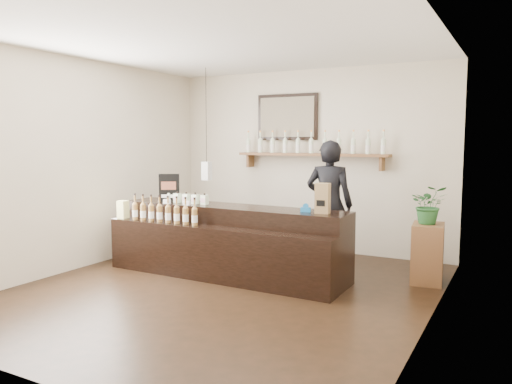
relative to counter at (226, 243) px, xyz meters
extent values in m
plane|color=black|center=(0.33, -0.58, -0.41)|extent=(5.00, 5.00, 0.00)
plane|color=beige|center=(0.33, 1.92, 0.99)|extent=(4.50, 0.00, 4.50)
plane|color=beige|center=(0.33, -3.08, 0.99)|extent=(4.50, 0.00, 4.50)
plane|color=beige|center=(-1.92, -0.58, 0.99)|extent=(0.00, 5.00, 5.00)
plane|color=beige|center=(2.58, -0.58, 0.99)|extent=(0.00, 5.00, 5.00)
plane|color=white|center=(0.33, -0.58, 2.39)|extent=(5.00, 5.00, 0.00)
cube|color=brown|center=(0.43, 1.79, 1.09)|extent=(2.40, 0.25, 0.04)
cube|color=brown|center=(-0.65, 1.82, 0.97)|extent=(0.04, 0.20, 0.20)
cube|color=brown|center=(1.51, 1.82, 0.97)|extent=(0.04, 0.20, 0.20)
cube|color=black|center=(-0.02, 1.89, 1.67)|extent=(1.02, 0.04, 0.72)
cube|color=#463B2D|center=(-0.02, 1.86, 1.67)|extent=(0.92, 0.01, 0.62)
cube|color=white|center=(-0.97, 1.02, 0.84)|extent=(0.12, 0.12, 0.28)
cylinder|color=black|center=(-0.97, 1.02, 1.68)|extent=(0.01, 0.01, 1.41)
cylinder|color=#E0F4CC|center=(-0.67, 1.79, 1.21)|extent=(0.07, 0.07, 0.20)
cone|color=#E0F4CC|center=(-0.67, 1.79, 1.34)|extent=(0.07, 0.07, 0.05)
cylinder|color=#E0F4CC|center=(-0.67, 1.79, 1.40)|extent=(0.02, 0.02, 0.07)
cylinder|color=#F29D47|center=(-0.67, 1.79, 1.44)|extent=(0.03, 0.03, 0.02)
cylinder|color=white|center=(-0.67, 1.79, 1.19)|extent=(0.07, 0.07, 0.09)
cylinder|color=#E0F4CC|center=(-0.45, 1.79, 1.21)|extent=(0.07, 0.07, 0.20)
cone|color=#E0F4CC|center=(-0.45, 1.79, 1.34)|extent=(0.07, 0.07, 0.05)
cylinder|color=#E0F4CC|center=(-0.45, 1.79, 1.40)|extent=(0.02, 0.02, 0.07)
cylinder|color=#F29D47|center=(-0.45, 1.79, 1.44)|extent=(0.03, 0.03, 0.02)
cylinder|color=white|center=(-0.45, 1.79, 1.19)|extent=(0.07, 0.07, 0.09)
cylinder|color=#E0F4CC|center=(-0.23, 1.79, 1.21)|extent=(0.07, 0.07, 0.20)
cone|color=#E0F4CC|center=(-0.23, 1.79, 1.34)|extent=(0.07, 0.07, 0.05)
cylinder|color=#E0F4CC|center=(-0.23, 1.79, 1.40)|extent=(0.02, 0.02, 0.07)
cylinder|color=#F29D47|center=(-0.23, 1.79, 1.44)|extent=(0.03, 0.03, 0.02)
cylinder|color=white|center=(-0.23, 1.79, 1.19)|extent=(0.07, 0.07, 0.09)
cylinder|color=#E0F4CC|center=(-0.01, 1.79, 1.21)|extent=(0.07, 0.07, 0.20)
cone|color=#E0F4CC|center=(-0.01, 1.79, 1.34)|extent=(0.07, 0.07, 0.05)
cylinder|color=#E0F4CC|center=(-0.01, 1.79, 1.40)|extent=(0.02, 0.02, 0.07)
cylinder|color=#F29D47|center=(-0.01, 1.79, 1.44)|extent=(0.03, 0.03, 0.02)
cylinder|color=white|center=(-0.01, 1.79, 1.19)|extent=(0.07, 0.07, 0.09)
cylinder|color=#E0F4CC|center=(0.21, 1.79, 1.21)|extent=(0.07, 0.07, 0.20)
cone|color=#E0F4CC|center=(0.21, 1.79, 1.34)|extent=(0.07, 0.07, 0.05)
cylinder|color=#E0F4CC|center=(0.21, 1.79, 1.40)|extent=(0.02, 0.02, 0.07)
cylinder|color=#F29D47|center=(0.21, 1.79, 1.44)|extent=(0.03, 0.03, 0.02)
cylinder|color=white|center=(0.21, 1.79, 1.19)|extent=(0.07, 0.07, 0.09)
cylinder|color=#E0F4CC|center=(0.43, 1.79, 1.21)|extent=(0.07, 0.07, 0.20)
cone|color=#E0F4CC|center=(0.43, 1.79, 1.34)|extent=(0.07, 0.07, 0.05)
cylinder|color=#E0F4CC|center=(0.43, 1.79, 1.40)|extent=(0.02, 0.02, 0.07)
cylinder|color=#F29D47|center=(0.43, 1.79, 1.44)|extent=(0.03, 0.03, 0.02)
cylinder|color=white|center=(0.43, 1.79, 1.19)|extent=(0.07, 0.07, 0.09)
cylinder|color=#E0F4CC|center=(0.65, 1.79, 1.21)|extent=(0.07, 0.07, 0.20)
cone|color=#E0F4CC|center=(0.65, 1.79, 1.34)|extent=(0.07, 0.07, 0.05)
cylinder|color=#E0F4CC|center=(0.65, 1.79, 1.40)|extent=(0.02, 0.02, 0.07)
cylinder|color=#F29D47|center=(0.65, 1.79, 1.44)|extent=(0.03, 0.03, 0.02)
cylinder|color=white|center=(0.65, 1.79, 1.19)|extent=(0.07, 0.07, 0.09)
cylinder|color=#E0F4CC|center=(0.87, 1.79, 1.21)|extent=(0.07, 0.07, 0.20)
cone|color=#E0F4CC|center=(0.87, 1.79, 1.34)|extent=(0.07, 0.07, 0.05)
cylinder|color=#E0F4CC|center=(0.87, 1.79, 1.40)|extent=(0.02, 0.02, 0.07)
cylinder|color=#F29D47|center=(0.87, 1.79, 1.44)|extent=(0.03, 0.03, 0.02)
cylinder|color=white|center=(0.87, 1.79, 1.19)|extent=(0.07, 0.07, 0.09)
cylinder|color=#E0F4CC|center=(1.09, 1.79, 1.21)|extent=(0.07, 0.07, 0.20)
cone|color=#E0F4CC|center=(1.09, 1.79, 1.34)|extent=(0.07, 0.07, 0.05)
cylinder|color=#E0F4CC|center=(1.09, 1.79, 1.40)|extent=(0.02, 0.02, 0.07)
cylinder|color=#F29D47|center=(1.09, 1.79, 1.44)|extent=(0.03, 0.03, 0.02)
cylinder|color=white|center=(1.09, 1.79, 1.19)|extent=(0.07, 0.07, 0.09)
cylinder|color=#E0F4CC|center=(1.31, 1.79, 1.21)|extent=(0.07, 0.07, 0.20)
cone|color=#E0F4CC|center=(1.31, 1.79, 1.34)|extent=(0.07, 0.07, 0.05)
cylinder|color=#E0F4CC|center=(1.31, 1.79, 1.40)|extent=(0.02, 0.02, 0.07)
cylinder|color=#F29D47|center=(1.31, 1.79, 1.44)|extent=(0.03, 0.03, 0.02)
cylinder|color=white|center=(1.31, 1.79, 1.19)|extent=(0.07, 0.07, 0.09)
cylinder|color=#E0F4CC|center=(1.53, 1.79, 1.21)|extent=(0.07, 0.07, 0.20)
cone|color=#E0F4CC|center=(1.53, 1.79, 1.34)|extent=(0.07, 0.07, 0.05)
cylinder|color=#E0F4CC|center=(1.53, 1.79, 1.40)|extent=(0.02, 0.02, 0.07)
cylinder|color=#F29D47|center=(1.53, 1.79, 1.44)|extent=(0.03, 0.03, 0.02)
cylinder|color=white|center=(1.53, 1.79, 1.19)|extent=(0.07, 0.07, 0.09)
cube|color=black|center=(0.01, 0.12, 0.02)|extent=(3.15, 0.60, 0.88)
cube|color=black|center=(0.01, -0.30, -0.08)|extent=(3.14, 0.32, 0.66)
cube|color=white|center=(-0.87, -0.09, 0.49)|extent=(0.10, 0.04, 0.05)
cube|color=white|center=(-0.54, -0.09, 0.49)|extent=(0.10, 0.04, 0.05)
cube|color=#E4E68C|center=(-1.45, -0.30, 0.31)|extent=(0.12, 0.12, 0.12)
cube|color=#E4E68C|center=(-1.45, -0.30, 0.43)|extent=(0.12, 0.12, 0.12)
cube|color=#E0F4CC|center=(-0.96, 0.07, 0.52)|extent=(0.08, 0.08, 0.13)
cube|color=beige|center=(-0.96, 0.03, 0.52)|extent=(0.07, 0.00, 0.06)
cylinder|color=black|center=(-0.96, 0.07, 0.60)|extent=(0.02, 0.02, 0.03)
cube|color=#E0F4CC|center=(-0.81, 0.07, 0.52)|extent=(0.08, 0.08, 0.13)
cube|color=beige|center=(-0.81, 0.03, 0.52)|extent=(0.07, 0.00, 0.06)
cylinder|color=black|center=(-0.81, 0.07, 0.60)|extent=(0.02, 0.02, 0.03)
cube|color=#E0F4CC|center=(-0.66, 0.07, 0.52)|extent=(0.08, 0.08, 0.13)
cube|color=beige|center=(-0.66, 0.03, 0.52)|extent=(0.07, 0.00, 0.06)
cylinder|color=black|center=(-0.66, 0.07, 0.60)|extent=(0.02, 0.02, 0.03)
cube|color=#E0F4CC|center=(-0.52, 0.07, 0.52)|extent=(0.08, 0.08, 0.13)
cube|color=beige|center=(-0.52, 0.03, 0.52)|extent=(0.07, 0.00, 0.06)
cylinder|color=black|center=(-0.52, 0.07, 0.60)|extent=(0.02, 0.02, 0.03)
cube|color=#E0F4CC|center=(-0.37, 0.07, 0.52)|extent=(0.08, 0.08, 0.13)
cube|color=beige|center=(-0.37, 0.03, 0.52)|extent=(0.07, 0.00, 0.06)
cylinder|color=black|center=(-0.37, 0.07, 0.60)|extent=(0.02, 0.02, 0.03)
cylinder|color=olive|center=(-1.24, -0.30, 0.35)|extent=(0.07, 0.07, 0.20)
cone|color=olive|center=(-1.24, -0.30, 0.48)|extent=(0.07, 0.07, 0.05)
cylinder|color=olive|center=(-1.24, -0.30, 0.54)|extent=(0.02, 0.02, 0.07)
cylinder|color=black|center=(-1.24, -0.30, 0.59)|extent=(0.03, 0.03, 0.02)
cylinder|color=white|center=(-1.24, -0.30, 0.33)|extent=(0.07, 0.07, 0.09)
cylinder|color=olive|center=(-1.10, -0.30, 0.35)|extent=(0.07, 0.07, 0.20)
cone|color=olive|center=(-1.10, -0.30, 0.48)|extent=(0.07, 0.07, 0.05)
cylinder|color=olive|center=(-1.10, -0.30, 0.54)|extent=(0.02, 0.02, 0.07)
cylinder|color=black|center=(-1.10, -0.30, 0.59)|extent=(0.03, 0.03, 0.02)
cylinder|color=white|center=(-1.10, -0.30, 0.33)|extent=(0.07, 0.07, 0.09)
cylinder|color=olive|center=(-0.96, -0.30, 0.35)|extent=(0.07, 0.07, 0.20)
cone|color=olive|center=(-0.96, -0.30, 0.48)|extent=(0.07, 0.07, 0.05)
cylinder|color=olive|center=(-0.96, -0.30, 0.54)|extent=(0.02, 0.02, 0.07)
cylinder|color=black|center=(-0.96, -0.30, 0.59)|extent=(0.03, 0.03, 0.02)
cylinder|color=white|center=(-0.96, -0.30, 0.33)|extent=(0.07, 0.07, 0.09)
cylinder|color=olive|center=(-0.82, -0.30, 0.35)|extent=(0.07, 0.07, 0.20)
cone|color=olive|center=(-0.82, -0.30, 0.48)|extent=(0.07, 0.07, 0.05)
cylinder|color=olive|center=(-0.82, -0.30, 0.54)|extent=(0.02, 0.02, 0.07)
cylinder|color=black|center=(-0.82, -0.30, 0.59)|extent=(0.03, 0.03, 0.02)
cylinder|color=white|center=(-0.82, -0.30, 0.33)|extent=(0.07, 0.07, 0.09)
cylinder|color=olive|center=(-0.68, -0.30, 0.35)|extent=(0.07, 0.07, 0.20)
cone|color=olive|center=(-0.68, -0.30, 0.48)|extent=(0.07, 0.07, 0.05)
cylinder|color=olive|center=(-0.68, -0.30, 0.54)|extent=(0.02, 0.02, 0.07)
cylinder|color=black|center=(-0.68, -0.30, 0.59)|extent=(0.03, 0.03, 0.02)
cylinder|color=white|center=(-0.68, -0.30, 0.33)|extent=(0.07, 0.07, 0.09)
cylinder|color=olive|center=(-0.54, -0.30, 0.35)|extent=(0.07, 0.07, 0.20)
cone|color=olive|center=(-0.54, -0.30, 0.48)|extent=(0.07, 0.07, 0.05)
cylinder|color=olive|center=(-0.54, -0.30, 0.54)|extent=(0.02, 0.02, 0.07)
cylinder|color=black|center=(-0.54, -0.30, 0.59)|extent=(0.03, 0.03, 0.02)
cylinder|color=white|center=(-0.54, -0.30, 0.33)|extent=(0.07, 0.07, 0.09)
cylinder|color=olive|center=(-0.41, -0.30, 0.35)|extent=(0.07, 0.07, 0.20)
cone|color=olive|center=(-0.41, -0.30, 0.48)|extent=(0.07, 0.07, 0.05)
cylinder|color=olive|center=(-0.41, -0.30, 0.54)|extent=(0.02, 0.02, 0.07)
cylinder|color=black|center=(-0.41, -0.30, 0.59)|extent=(0.03, 0.03, 0.02)
cylinder|color=white|center=(-0.41, -0.30, 0.33)|extent=(0.07, 0.07, 0.09)
cylinder|color=olive|center=(-0.27, -0.30, 0.35)|extent=(0.07, 0.07, 0.20)
cone|color=olive|center=(-0.27, -0.30, 0.48)|extent=(0.07, 0.07, 0.05)
cylinder|color=olive|center=(-0.27, -0.30, 0.54)|extent=(0.02, 0.02, 0.07)
cylinder|color=black|center=(-0.27, -0.30, 0.59)|extent=(0.03, 0.03, 0.02)
cylinder|color=white|center=(-0.27, -0.30, 0.33)|extent=(0.07, 0.07, 0.09)
cube|color=black|center=(-0.94, 0.05, 0.66)|extent=(0.25, 0.16, 0.39)
cube|color=brown|center=(-0.94, 0.04, 0.69)|extent=(0.17, 0.10, 0.11)
cube|color=white|center=(-0.94, 0.04, 0.55)|extent=(0.17, 0.10, 0.04)
cube|color=olive|center=(1.28, 0.06, 0.64)|extent=(0.17, 0.13, 0.35)
cube|color=black|center=(1.28, -0.01, 0.59)|extent=(0.10, 0.01, 0.07)
cube|color=blue|center=(1.07, 0.07, 0.49)|extent=(0.13, 0.07, 0.06)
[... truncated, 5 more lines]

